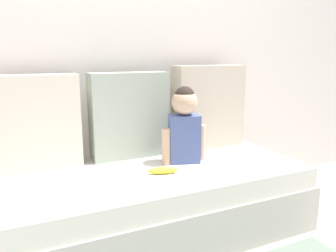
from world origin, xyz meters
TOP-DOWN VIEW (x-y plane):
  - ground_plane at (0.00, 0.00)m, footprint 12.00×12.00m
  - back_wall at (0.00, 0.53)m, footprint 5.12×0.10m
  - couch at (0.00, 0.00)m, footprint 1.92×0.81m
  - throw_pillow_left at (-0.59, 0.30)m, footprint 0.55×0.16m
  - throw_pillow_center at (0.00, 0.30)m, footprint 0.50×0.16m
  - throw_pillow_right at (0.59, 0.30)m, footprint 0.52×0.16m
  - toddler at (0.27, 0.05)m, footprint 0.30×0.17m
  - banana at (0.06, -0.09)m, footprint 0.18×0.09m

SIDE VIEW (x-z plane):
  - ground_plane at x=0.00m, z-range 0.00..0.00m
  - couch at x=0.00m, z-range 0.00..0.40m
  - banana at x=0.06m, z-range 0.40..0.44m
  - toddler at x=0.27m, z-range 0.41..0.88m
  - throw_pillow_left at x=-0.59m, z-range 0.40..0.95m
  - throw_pillow_center at x=0.00m, z-range 0.40..0.95m
  - throw_pillow_right at x=0.59m, z-range 0.40..0.99m
  - back_wall at x=0.00m, z-range 0.00..2.45m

